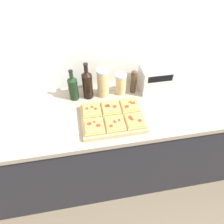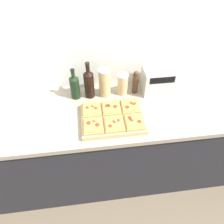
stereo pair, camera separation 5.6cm
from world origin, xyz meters
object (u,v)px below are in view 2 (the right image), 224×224
wine_bottle (89,83)px  pepper_mill (135,82)px  cutting_board (113,118)px  toaster_oven (158,80)px  grain_jar_short (123,84)px  grain_jar_tall (105,83)px  olive_oil_bottle (75,86)px

wine_bottle → pepper_mill: (0.37, 0.00, -0.03)m
cutting_board → toaster_oven: 0.52m
wine_bottle → grain_jar_short: 0.27m
grain_jar_tall → toaster_oven: 0.44m
cutting_board → olive_oil_bottle: size_ratio=1.71×
cutting_board → grain_jar_short: bearing=67.9°
grain_jar_tall → grain_jar_short: 0.15m
cutting_board → toaster_oven: toaster_oven is taller
grain_jar_tall → toaster_oven: bearing=-0.1°
olive_oil_bottle → pepper_mill: 0.49m
olive_oil_bottle → grain_jar_short: size_ratio=1.45×
cutting_board → wine_bottle: size_ratio=1.45×
olive_oil_bottle → toaster_oven: olive_oil_bottle is taller
cutting_board → grain_jar_tall: 0.32m
grain_jar_short → pepper_mill: (0.11, 0.00, 0.01)m
olive_oil_bottle → cutting_board: bearing=-48.7°
grain_jar_tall → pepper_mill: bearing=0.0°
olive_oil_bottle → grain_jar_tall: size_ratio=1.10×
grain_jar_short → olive_oil_bottle: bearing=180.0°
olive_oil_bottle → grain_jar_short: bearing=0.0°
pepper_mill → toaster_oven: (0.19, -0.00, 0.00)m
wine_bottle → toaster_oven: wine_bottle is taller
toaster_oven → grain_jar_short: bearing=179.8°
grain_jar_short → pepper_mill: 0.11m
pepper_mill → toaster_oven: toaster_oven is taller
grain_jar_short → toaster_oven: toaster_oven is taller
pepper_mill → grain_jar_short: bearing=-180.0°
olive_oil_bottle → grain_jar_tall: (0.24, 0.00, 0.01)m
cutting_board → pepper_mill: pepper_mill is taller
grain_jar_tall → pepper_mill: (0.25, 0.00, -0.02)m
pepper_mill → wine_bottle: bearing=-180.0°
grain_jar_short → toaster_oven: (0.29, -0.00, 0.01)m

